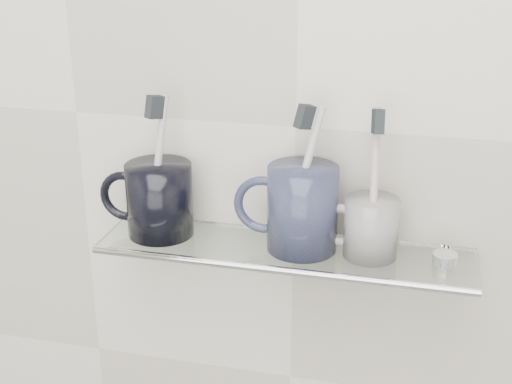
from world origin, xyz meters
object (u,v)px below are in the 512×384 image
(mug_right, at_px, (371,228))
(mug_center, at_px, (302,209))
(mug_left, at_px, (160,200))
(shelf_glass, at_px, (285,251))

(mug_right, bearing_deg, mug_center, 165.51)
(mug_left, xyz_separation_m, mug_center, (0.20, 0.00, 0.01))
(shelf_glass, distance_m, mug_center, 0.07)
(shelf_glass, bearing_deg, mug_left, 178.38)
(mug_left, distance_m, mug_center, 0.20)
(shelf_glass, xyz_separation_m, mug_right, (0.11, 0.00, 0.04))
(mug_right, bearing_deg, mug_left, 165.51)
(shelf_glass, relative_size, mug_center, 4.37)
(shelf_glass, distance_m, mug_left, 0.18)
(mug_left, bearing_deg, mug_center, -23.32)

